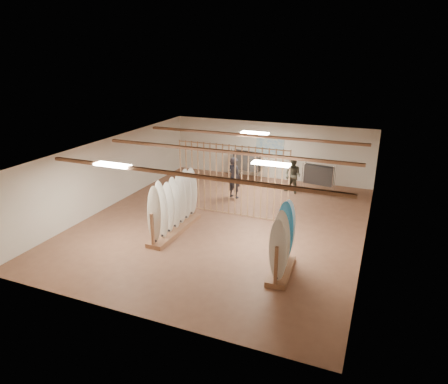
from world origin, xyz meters
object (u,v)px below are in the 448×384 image
at_px(rack_right, 282,251).
at_px(shopper_b, 293,173).
at_px(clothing_rack_a, 246,161).
at_px(shopper_a, 234,175).
at_px(rack_left, 175,213).
at_px(clothing_rack_b, 319,175).

bearing_deg(rack_right, shopper_b, 96.94).
relative_size(clothing_rack_a, shopper_a, 0.77).
bearing_deg(clothing_rack_a, rack_left, -82.89).
relative_size(rack_right, clothing_rack_a, 1.32).
height_order(rack_left, shopper_b, rack_left).
height_order(clothing_rack_b, shopper_b, shopper_b).
bearing_deg(rack_right, rack_left, 159.17).
xyz_separation_m(rack_right, clothing_rack_a, (-3.77, 7.73, 0.32)).
bearing_deg(clothing_rack_b, shopper_b, -165.68).
bearing_deg(rack_right, shopper_a, 119.54).
height_order(rack_right, clothing_rack_b, rack_right).
bearing_deg(clothing_rack_a, shopper_b, -8.05).
distance_m(rack_right, clothing_rack_b, 7.00).
distance_m(rack_left, clothing_rack_b, 6.98).
height_order(rack_left, clothing_rack_b, rack_left).
height_order(clothing_rack_b, shopper_a, shopper_a).
xyz_separation_m(clothing_rack_a, shopper_a, (0.26, -2.37, -0.00)).
distance_m(rack_left, rack_right, 4.37).
bearing_deg(shopper_b, rack_left, -96.96).
distance_m(rack_left, shopper_a, 4.13).
xyz_separation_m(clothing_rack_a, shopper_b, (2.48, -0.84, -0.10)).
height_order(clothing_rack_a, shopper_a, shopper_a).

